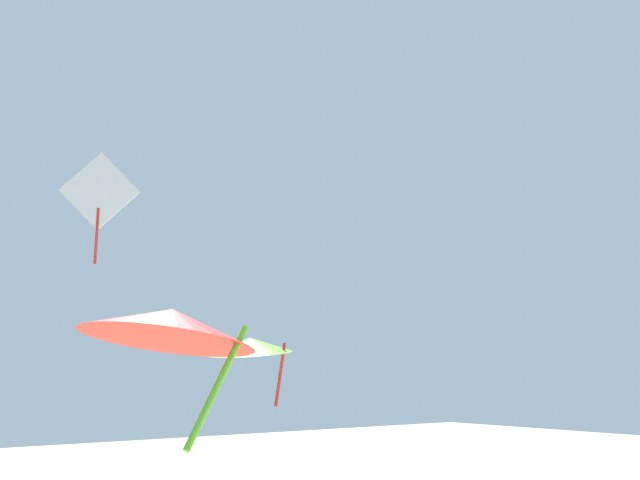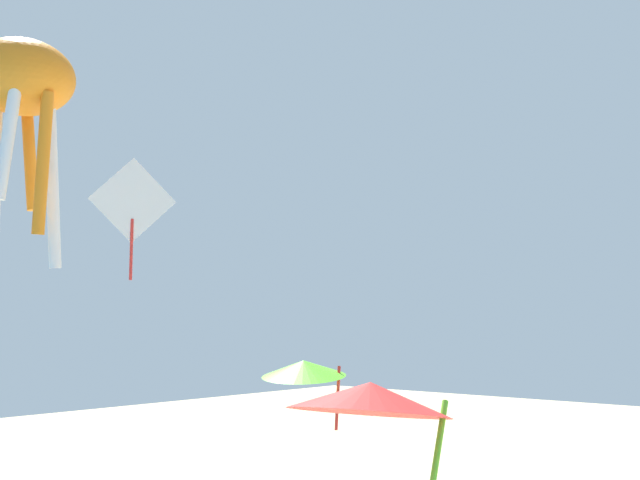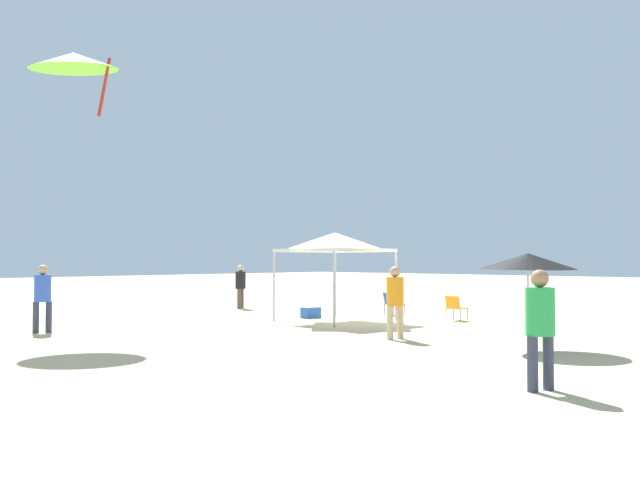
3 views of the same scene
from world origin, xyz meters
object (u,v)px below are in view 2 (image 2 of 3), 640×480
at_px(kite_diamond_white, 133,205).
at_px(kite_octopus_orange, 22,89).
at_px(kite_delta_lime, 304,368).
at_px(kite_delta_red, 370,398).

bearing_deg(kite_diamond_white, kite_octopus_orange, 65.81).
bearing_deg(kite_diamond_white, kite_delta_lime, 165.88).
height_order(kite_diamond_white, kite_octopus_orange, kite_octopus_orange).
xyz_separation_m(kite_diamond_white, kite_delta_lime, (-3.69, -3.41, -4.75)).
bearing_deg(kite_delta_lime, kite_diamond_white, 14.37).
distance_m(kite_diamond_white, kite_octopus_orange, 6.42).
bearing_deg(kite_delta_lime, kite_octopus_orange, 59.50).
relative_size(kite_diamond_white, kite_delta_red, 0.99).
relative_size(kite_octopus_orange, kite_delta_lime, 1.45).
bearing_deg(kite_delta_red, kite_octopus_orange, 11.05).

